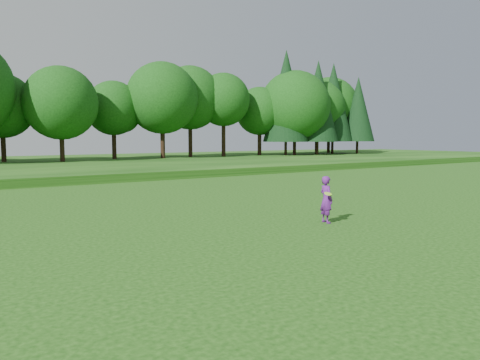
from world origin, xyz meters
TOP-DOWN VIEW (x-y plane):
  - ground at (0.00, 0.00)m, footprint 140.00×140.00m
  - berm at (0.00, 34.00)m, footprint 130.00×30.00m
  - walking_path at (0.00, 20.00)m, footprint 130.00×1.60m
  - treeline at (0.00, 38.00)m, footprint 104.00×7.00m
  - woman at (1.43, 0.63)m, footprint 0.65×0.81m

SIDE VIEW (x-z plane):
  - ground at x=0.00m, z-range 0.00..0.00m
  - walking_path at x=0.00m, z-range 0.00..0.04m
  - berm at x=0.00m, z-range 0.00..0.60m
  - woman at x=1.43m, z-range 0.00..1.70m
  - treeline at x=0.00m, z-range 0.60..15.60m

